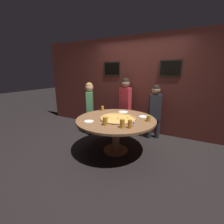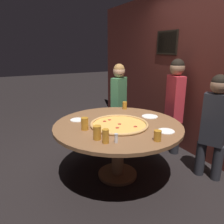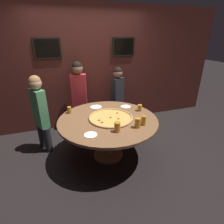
{
  "view_description": "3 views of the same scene",
  "coord_description": "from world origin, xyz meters",
  "views": [
    {
      "loc": [
        1.27,
        -2.64,
        1.66
      ],
      "look_at": [
        -0.1,
        0.02,
        0.86
      ],
      "focal_mm": 24.0,
      "sensor_mm": 36.0,
      "label": 1
    },
    {
      "loc": [
        2.3,
        -1.23,
        1.68
      ],
      "look_at": [
        0.03,
        -0.1,
        0.92
      ],
      "focal_mm": 35.0,
      "sensor_mm": 36.0,
      "label": 2
    },
    {
      "loc": [
        -0.75,
        -2.45,
        2.0
      ],
      "look_at": [
        0.05,
        -0.07,
        0.88
      ],
      "focal_mm": 28.0,
      "sensor_mm": 36.0,
      "label": 3
    }
  ],
  "objects": [
    {
      "name": "ground_plane",
      "position": [
        0.0,
        0.0,
        0.0
      ],
      "size": [
        24.0,
        24.0,
        0.0
      ],
      "primitive_type": "plane",
      "color": "black"
    },
    {
      "name": "back_wall",
      "position": [
        0.0,
        1.41,
        1.3
      ],
      "size": [
        6.4,
        0.08,
        2.6
      ],
      "color": "#4C1E19",
      "rests_on": "ground_plane"
    },
    {
      "name": "dining_table",
      "position": [
        0.0,
        0.0,
        0.61
      ],
      "size": [
        1.62,
        1.62,
        0.74
      ],
      "color": "brown",
      "rests_on": "ground_plane"
    },
    {
      "name": "giant_pizza",
      "position": [
        0.05,
        -0.01,
        0.75
      ],
      "size": [
        0.73,
        0.73,
        0.03
      ],
      "color": "#E5A84C",
      "rests_on": "dining_table"
    },
    {
      "name": "drink_cup_centre_back",
      "position": [
        0.64,
        0.13,
        0.8
      ],
      "size": [
        0.08,
        0.08,
        0.11
      ],
      "primitive_type": "cylinder",
      "color": "#BC7A23",
      "rests_on": "dining_table"
    },
    {
      "name": "drink_cup_far_left",
      "position": [
        -0.57,
        0.42,
        0.8
      ],
      "size": [
        0.07,
        0.07,
        0.12
      ],
      "primitive_type": "cylinder",
      "color": "#BC7A23",
      "rests_on": "dining_table"
    },
    {
      "name": "drink_cup_beside_pizza",
      "position": [
        0.0,
        -0.44,
        0.81
      ],
      "size": [
        0.09,
        0.09,
        0.15
      ],
      "primitive_type": "cylinder",
      "color": "#BC7A23",
      "rests_on": "dining_table"
    },
    {
      "name": "drink_cup_far_right",
      "position": [
        0.32,
        -0.42,
        0.81
      ],
      "size": [
        0.09,
        0.09,
        0.15
      ],
      "primitive_type": "cylinder",
      "color": "#BC7A23",
      "rests_on": "dining_table"
    },
    {
      "name": "drink_cup_front_edge",
      "position": [
        0.45,
        -0.38,
        0.81
      ],
      "size": [
        0.07,
        0.07,
        0.15
      ],
      "primitive_type": "cylinder",
      "color": "#BC7A23",
      "rests_on": "dining_table"
    },
    {
      "name": "white_plate_near_front",
      "position": [
        -0.07,
        0.54,
        0.74
      ],
      "size": [
        0.22,
        0.22,
        0.01
      ],
      "primitive_type": "cylinder",
      "color": "white",
      "rests_on": "dining_table"
    },
    {
      "name": "white_plate_far_back",
      "position": [
        0.47,
        0.38,
        0.74
      ],
      "size": [
        0.19,
        0.19,
        0.01
      ],
      "primitive_type": "cylinder",
      "color": "white",
      "rests_on": "dining_table"
    },
    {
      "name": "white_plate_right_side",
      "position": [
        -0.38,
        -0.41,
        0.74
      ],
      "size": [
        0.18,
        0.18,
        0.01
      ],
      "primitive_type": "cylinder",
      "color": "white",
      "rests_on": "dining_table"
    },
    {
      "name": "condiment_shaker",
      "position": [
        0.49,
        -0.28,
        0.79
      ],
      "size": [
        0.04,
        0.04,
        0.1
      ],
      "color": "silver",
      "rests_on": "dining_table"
    },
    {
      "name": "diner_side_right",
      "position": [
        0.56,
        1.07,
        0.78
      ],
      "size": [
        0.36,
        0.27,
        1.37
      ],
      "rotation": [
        0.0,
        0.0,
        -2.66
      ],
      "color": "#232328",
      "rests_on": "ground_plane"
    },
    {
      "name": "diner_side_left",
      "position": [
        -0.28,
        1.17,
        0.86
      ],
      "size": [
        0.4,
        0.24,
        1.51
      ],
      "rotation": [
        0.0,
        0.0,
        2.91
      ],
      "color": "#232328",
      "rests_on": "ground_plane"
    },
    {
      "name": "diner_far_right",
      "position": [
        -1.06,
        0.58,
        0.8
      ],
      "size": [
        0.28,
        0.37,
        1.4
      ],
      "rotation": [
        0.0,
        0.0,
        2.07
      ],
      "color": "#232328",
      "rests_on": "ground_plane"
    }
  ]
}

